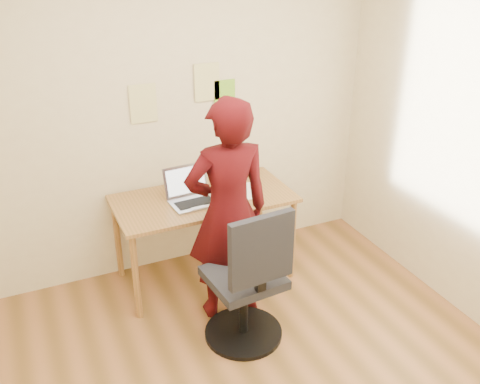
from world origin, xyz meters
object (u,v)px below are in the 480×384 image
phone (239,200)px  person (228,212)px  desk (204,207)px  office_chair (249,287)px  laptop (191,195)px

phone → person: bearing=-139.1°
phone → person: 0.41m
phone → person: person is taller
desk → phone: (0.23, -0.17, 0.09)m
desk → office_chair: 0.89m
desk → laptop: laptop is taller
office_chair → person: 0.54m
laptop → office_chair: (0.10, -0.84, -0.34)m
office_chair → laptop: bearing=91.6°
laptop → office_chair: office_chair is taller
phone → office_chair: office_chair is taller
desk → office_chair: bearing=-90.9°
laptop → person: size_ratio=0.22×
desk → person: size_ratio=0.83×
phone → office_chair: (-0.24, -0.70, -0.29)m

